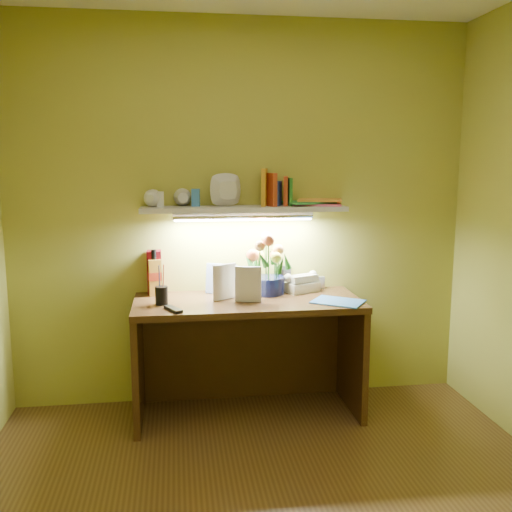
{
  "coord_description": "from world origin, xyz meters",
  "views": [
    {
      "loc": [
        -0.43,
        -2.21,
        1.6
      ],
      "look_at": [
        0.07,
        1.35,
        1.0
      ],
      "focal_mm": 40.0,
      "sensor_mm": 36.0,
      "label": 1
    }
  ],
  "objects_px": {
    "desk": "(248,358)",
    "telephone": "(301,282)",
    "flower_bouquet": "(267,264)",
    "desk_clock": "(318,282)",
    "whisky_bottle": "(154,272)"
  },
  "relations": [
    {
      "from": "desk",
      "to": "telephone",
      "type": "relative_size",
      "value": 6.54
    },
    {
      "from": "flower_bouquet",
      "to": "desk_clock",
      "type": "bearing_deg",
      "value": 16.02
    },
    {
      "from": "telephone",
      "to": "desk_clock",
      "type": "relative_size",
      "value": 2.62
    },
    {
      "from": "flower_bouquet",
      "to": "telephone",
      "type": "xyz_separation_m",
      "value": [
        0.23,
        0.04,
        -0.13
      ]
    },
    {
      "from": "telephone",
      "to": "flower_bouquet",
      "type": "bearing_deg",
      "value": 165.74
    },
    {
      "from": "desk_clock",
      "to": "whisky_bottle",
      "type": "height_order",
      "value": "whisky_bottle"
    },
    {
      "from": "desk",
      "to": "desk_clock",
      "type": "relative_size",
      "value": 17.16
    },
    {
      "from": "desk",
      "to": "flower_bouquet",
      "type": "relative_size",
      "value": 3.63
    },
    {
      "from": "desk",
      "to": "desk_clock",
      "type": "distance_m",
      "value": 0.71
    },
    {
      "from": "desk",
      "to": "whisky_bottle",
      "type": "relative_size",
      "value": 4.73
    },
    {
      "from": "flower_bouquet",
      "to": "telephone",
      "type": "height_order",
      "value": "flower_bouquet"
    },
    {
      "from": "whisky_bottle",
      "to": "desk",
      "type": "bearing_deg",
      "value": -19.71
    },
    {
      "from": "desk",
      "to": "flower_bouquet",
      "type": "height_order",
      "value": "flower_bouquet"
    },
    {
      "from": "desk",
      "to": "telephone",
      "type": "bearing_deg",
      "value": 26.04
    },
    {
      "from": "telephone",
      "to": "desk_clock",
      "type": "xyz_separation_m",
      "value": [
        0.14,
        0.07,
        -0.02
      ]
    }
  ]
}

